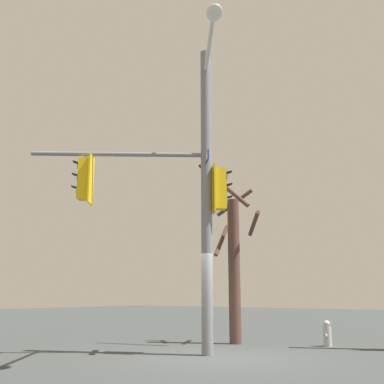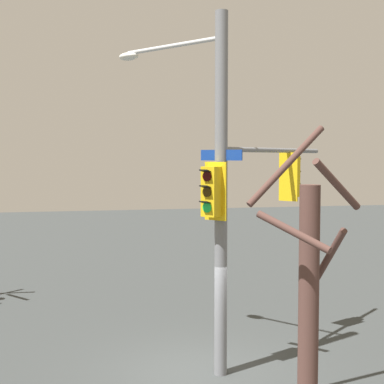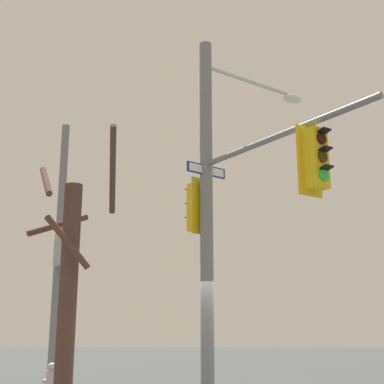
{
  "view_description": "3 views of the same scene",
  "coord_description": "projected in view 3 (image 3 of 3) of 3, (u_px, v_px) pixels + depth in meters",
  "views": [
    {
      "loc": [
        -9.65,
        -6.43,
        1.46
      ],
      "look_at": [
        0.35,
        1.06,
        4.23
      ],
      "focal_mm": 43.46,
      "sensor_mm": 36.0,
      "label": 1
    },
    {
      "loc": [
        12.19,
        -2.77,
        4.96
      ],
      "look_at": [
        -0.33,
        -0.09,
        4.16
      ],
      "focal_mm": 51.8,
      "sensor_mm": 36.0,
      "label": 2
    },
    {
      "loc": [
        -0.15,
        12.37,
        1.48
      ],
      "look_at": [
        0.5,
        1.01,
        4.37
      ],
      "focal_mm": 51.12,
      "sensor_mm": 36.0,
      "label": 3
    }
  ],
  "objects": [
    {
      "name": "fire_hydrant",
      "position": [
        51.0,
        379.0,
        13.03
      ],
      "size": [
        0.38,
        0.24,
        0.73
      ],
      "color": "#B2B2B7",
      "rests_on": "ground"
    },
    {
      "name": "bare_tree_behind_pole",
      "position": [
        69.0,
        278.0,
        11.08
      ],
      "size": [
        2.01,
        1.85,
        5.59
      ],
      "color": "#523630",
      "rests_on": "ground"
    },
    {
      "name": "main_signal_pole_assembly",
      "position": [
        226.0,
        191.0,
        11.94
      ],
      "size": [
        3.5,
        5.83,
        8.19
      ],
      "rotation": [
        0.0,
        0.0,
        2.25
      ],
      "color": "slate",
      "rests_on": "ground"
    },
    {
      "name": "secondary_pole_assembly",
      "position": [
        60.0,
        247.0,
        17.57
      ],
      "size": [
        0.72,
        0.78,
        8.3
      ],
      "rotation": [
        0.0,
        0.0,
        2.26
      ],
      "color": "slate",
      "rests_on": "ground"
    }
  ]
}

